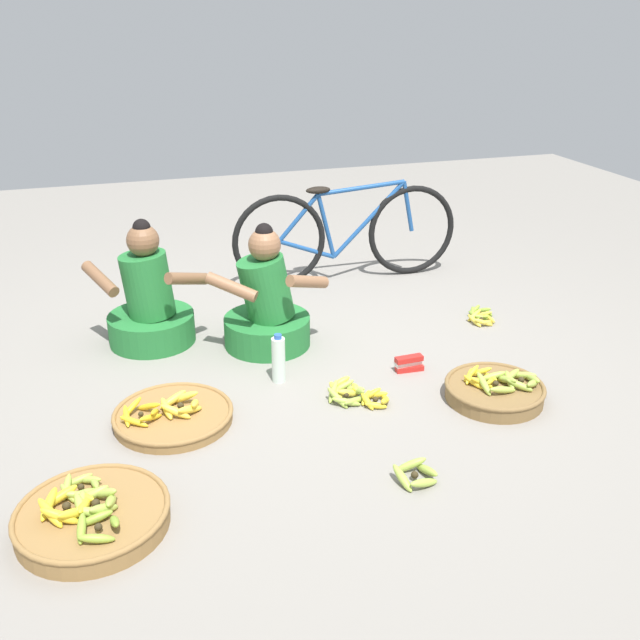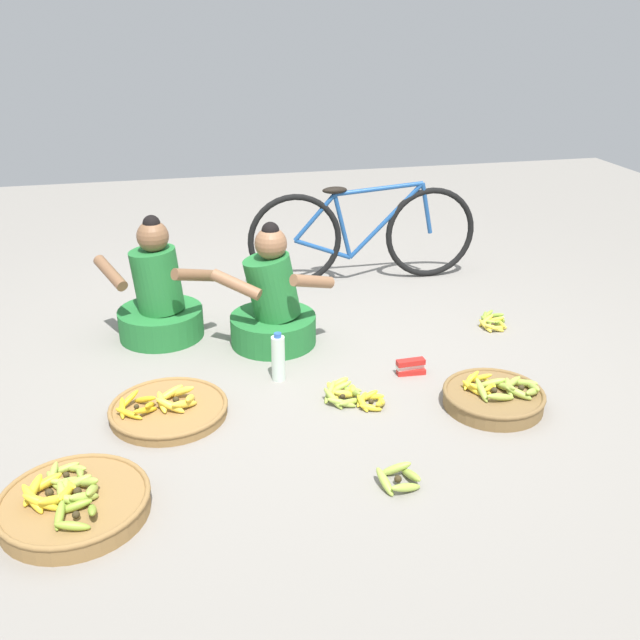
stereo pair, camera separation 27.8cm
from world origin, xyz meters
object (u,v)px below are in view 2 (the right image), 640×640
(loose_bananas_mid_right, at_px, (351,395))
(water_bottle, at_px, (278,358))
(bicycle_leaning, at_px, (363,235))
(loose_bananas_mid_left, at_px, (493,321))
(packet_carton_stack, at_px, (411,367))
(banana_basket_front_right, at_px, (73,503))
(vendor_woman_front, at_px, (273,306))
(banana_basket_back_center, at_px, (494,397))
(loose_bananas_near_vendor, at_px, (399,478))
(banana_basket_back_left, at_px, (168,409))
(vendor_woman_behind, at_px, (159,299))

(loose_bananas_mid_right, bearing_deg, water_bottle, 136.70)
(bicycle_leaning, height_order, loose_bananas_mid_left, bicycle_leaning)
(loose_bananas_mid_left, height_order, packet_carton_stack, packet_carton_stack)
(loose_bananas_mid_left, distance_m, water_bottle, 1.54)
(banana_basket_front_right, bearing_deg, vendor_woman_front, 53.21)
(banana_basket_front_right, height_order, loose_bananas_mid_right, banana_basket_front_right)
(packet_carton_stack, bearing_deg, banana_basket_back_center, -55.15)
(vendor_woman_front, xyz_separation_m, loose_bananas_mid_right, (0.28, -0.78, -0.21))
(loose_bananas_mid_left, bearing_deg, loose_bananas_near_vendor, -127.74)
(banana_basket_front_right, bearing_deg, loose_bananas_near_vendor, -4.44)
(banana_basket_back_center, bearing_deg, vendor_woman_front, 134.66)
(vendor_woman_front, relative_size, loose_bananas_mid_right, 2.28)
(loose_bananas_mid_right, bearing_deg, loose_bananas_mid_left, 32.07)
(bicycle_leaning, xyz_separation_m, loose_bananas_mid_left, (0.60, -0.98, -0.33))
(banana_basket_front_right, height_order, banana_basket_back_left, banana_basket_front_right)
(vendor_woman_behind, xyz_separation_m, packet_carton_stack, (1.35, -0.82, -0.20))
(vendor_woman_behind, distance_m, water_bottle, 0.95)
(vendor_woman_behind, distance_m, loose_bananas_mid_left, 2.13)
(bicycle_leaning, bearing_deg, banana_basket_back_left, -132.18)
(vendor_woman_front, distance_m, bicycle_leaning, 1.24)
(banana_basket_back_center, height_order, loose_bananas_near_vendor, banana_basket_back_center)
(banana_basket_back_left, bearing_deg, vendor_woman_behind, 90.46)
(loose_bananas_near_vendor, relative_size, water_bottle, 0.71)
(vendor_woman_behind, relative_size, bicycle_leaning, 0.46)
(vendor_woman_behind, height_order, loose_bananas_mid_left, vendor_woman_behind)
(vendor_woman_front, distance_m, banana_basket_back_left, 0.99)
(banana_basket_front_right, xyz_separation_m, banana_basket_back_center, (2.04, 0.41, -0.00))
(banana_basket_back_center, distance_m, water_bottle, 1.16)
(banana_basket_back_left, bearing_deg, banana_basket_front_right, -119.84)
(banana_basket_back_left, distance_m, banana_basket_back_center, 1.66)
(banana_basket_back_left, distance_m, packet_carton_stack, 1.35)
(water_bottle, bearing_deg, vendor_woman_front, 83.98)
(vendor_woman_front, relative_size, water_bottle, 2.71)
(packet_carton_stack, bearing_deg, loose_bananas_mid_right, -152.68)
(banana_basket_back_left, xyz_separation_m, loose_bananas_near_vendor, (0.95, -0.80, -0.01))
(loose_bananas_mid_right, distance_m, packet_carton_stack, 0.46)
(vendor_woman_behind, height_order, banana_basket_back_center, vendor_woman_behind)
(banana_basket_back_center, relative_size, loose_bananas_mid_right, 1.56)
(banana_basket_back_left, height_order, loose_bananas_mid_right, banana_basket_back_left)
(vendor_woman_behind, bearing_deg, loose_bananas_mid_right, -47.48)
(vendor_woman_behind, relative_size, loose_bananas_mid_right, 2.31)
(banana_basket_back_center, bearing_deg, water_bottle, 152.84)
(loose_bananas_mid_right, xyz_separation_m, water_bottle, (-0.33, 0.31, 0.10))
(vendor_woman_behind, bearing_deg, bicycle_leaning, 24.07)
(vendor_woman_behind, xyz_separation_m, banana_basket_back_left, (0.01, -0.97, -0.21))
(loose_bananas_near_vendor, distance_m, water_bottle, 1.11)
(vendor_woman_front, xyz_separation_m, vendor_woman_behind, (-0.66, 0.25, 0.00))
(banana_basket_front_right, relative_size, banana_basket_back_center, 1.17)
(banana_basket_back_center, bearing_deg, banana_basket_back_left, 170.34)
(water_bottle, bearing_deg, banana_basket_back_center, -27.16)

